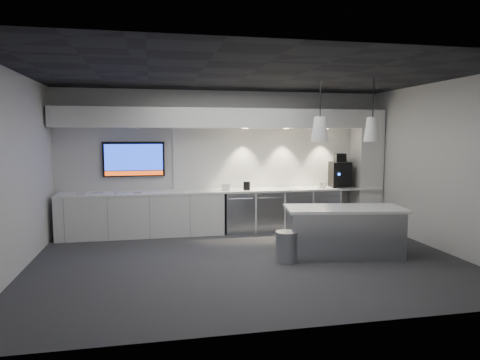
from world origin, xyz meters
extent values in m
plane|color=#323235|center=(0.00, 0.00, 0.00)|extent=(7.00, 7.00, 0.00)
plane|color=black|center=(0.00, 0.00, 3.00)|extent=(7.00, 7.00, 0.00)
plane|color=silver|center=(0.00, 2.50, 1.50)|extent=(7.00, 0.00, 7.00)
plane|color=silver|center=(0.00, -2.50, 1.50)|extent=(7.00, 0.00, 7.00)
plane|color=silver|center=(-3.50, 0.00, 1.50)|extent=(0.00, 7.00, 7.00)
plane|color=silver|center=(3.50, 0.00, 1.50)|extent=(0.00, 7.00, 7.00)
cube|color=white|center=(0.00, 2.17, 0.88)|extent=(6.80, 0.65, 0.04)
cube|color=white|center=(-1.75, 2.17, 0.43)|extent=(3.30, 0.63, 0.86)
cube|color=#979A9F|center=(0.25, 2.17, 0.42)|extent=(0.60, 0.61, 0.85)
cube|color=#979A9F|center=(0.88, 2.17, 0.42)|extent=(0.60, 0.61, 0.85)
cube|color=#979A9F|center=(1.51, 2.17, 0.42)|extent=(0.60, 0.61, 0.85)
cube|color=#979A9F|center=(2.14, 2.17, 0.42)|extent=(0.60, 0.61, 0.85)
cube|color=white|center=(1.20, 2.48, 1.55)|extent=(4.60, 0.03, 1.30)
cube|color=white|center=(0.00, 2.20, 2.40)|extent=(6.90, 0.60, 0.40)
cube|color=white|center=(3.20, 2.20, 1.30)|extent=(0.55, 0.55, 2.60)
cube|color=black|center=(-1.90, 2.45, 1.56)|extent=(1.25, 0.06, 0.72)
cube|color=#1533C6|center=(-1.90, 2.42, 1.60)|extent=(1.17, 0.00, 0.54)
cube|color=#EC470D|center=(-1.90, 2.42, 1.27)|extent=(1.17, 0.00, 0.09)
cube|color=#979A9F|center=(1.66, 0.01, 0.39)|extent=(1.98, 1.05, 0.79)
cube|color=white|center=(1.66, 0.01, 0.81)|extent=(2.09, 1.16, 0.05)
cylinder|color=#979A9F|center=(0.58, -0.17, 0.25)|extent=(0.39, 0.39, 0.50)
cube|color=black|center=(2.57, 2.20, 1.18)|extent=(0.47, 0.51, 0.56)
cube|color=black|center=(2.57, 2.20, 1.56)|extent=(0.25, 0.25, 0.18)
cube|color=#979A9F|center=(2.57, 1.95, 0.92)|extent=(0.33, 0.24, 0.03)
cube|color=black|center=(0.41, 2.08, 0.99)|extent=(0.14, 0.06, 0.18)
cube|color=white|center=(-0.04, 2.06, 0.97)|extent=(0.18, 0.06, 0.14)
cube|color=#B4B4B4|center=(-2.90, 2.09, 0.91)|extent=(0.18, 0.18, 0.02)
cube|color=#B4B4B4|center=(-2.58, 2.10, 0.91)|extent=(0.18, 0.18, 0.02)
cube|color=#B4B4B4|center=(-2.18, 2.08, 0.91)|extent=(0.20, 0.20, 0.02)
cube|color=#B4B4B4|center=(-1.82, 2.16, 0.91)|extent=(0.19, 0.19, 0.02)
cone|color=white|center=(1.19, 0.01, 2.15)|extent=(0.29, 0.29, 0.41)
cylinder|color=black|center=(1.19, 0.01, 2.71)|extent=(0.02, 0.02, 0.70)
cone|color=white|center=(2.13, 0.01, 2.15)|extent=(0.29, 0.29, 0.41)
cylinder|color=black|center=(2.13, 0.01, 2.71)|extent=(0.02, 0.02, 0.70)
camera|label=1|loc=(-1.50, -6.65, 2.05)|focal=32.00mm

